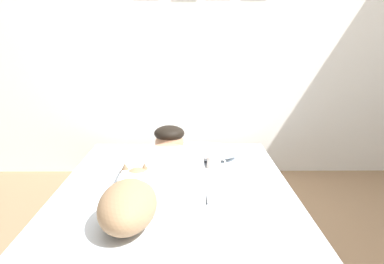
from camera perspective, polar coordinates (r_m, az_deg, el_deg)
ground_plane at (r=2.27m, az=2.89°, el=-16.91°), size 11.75×11.75×0.00m
back_wall at (r=3.49m, az=1.62°, el=14.87°), size 3.87×0.12×2.50m
bed at (r=2.49m, az=-2.27°, el=-10.43°), size 1.37×1.97×0.29m
pillow at (r=2.94m, az=1.52°, el=-2.67°), size 0.52×0.32×0.11m
person_lying at (r=2.44m, az=-3.47°, el=-4.69°), size 0.43×0.92×0.27m
dog at (r=1.95m, az=-8.59°, el=-9.45°), size 0.26×0.57×0.21m
coffee_cup at (r=2.75m, az=3.02°, el=-4.12°), size 0.12×0.09×0.07m
cell_phone at (r=2.23m, az=1.17°, el=-9.13°), size 0.07×0.14×0.01m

